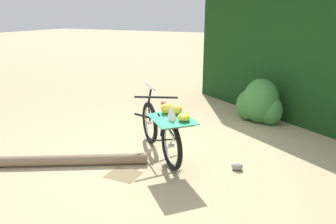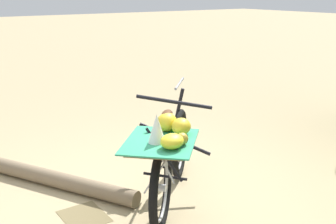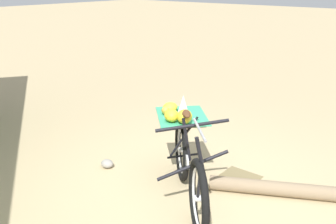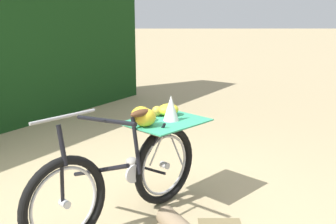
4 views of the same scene
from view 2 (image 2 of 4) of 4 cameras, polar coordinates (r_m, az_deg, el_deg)
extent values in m
plane|color=tan|center=(4.02, 2.33, -12.44)|extent=(60.00, 60.00, 0.00)
torus|color=black|center=(4.47, 1.57, -4.25)|extent=(0.57, 0.56, 0.73)
torus|color=#B7B7BC|center=(4.47, 1.57, -4.25)|extent=(0.42, 0.41, 0.57)
cylinder|color=#B7B7BC|center=(4.47, 1.57, -4.25)|extent=(0.10, 0.10, 0.06)
torus|color=black|center=(3.51, -0.94, -10.15)|extent=(0.57, 0.56, 0.73)
torus|color=#B7B7BC|center=(3.51, -0.94, -10.15)|extent=(0.42, 0.41, 0.57)
cylinder|color=#B7B7BC|center=(3.51, -0.94, -10.15)|extent=(0.10, 0.10, 0.06)
cylinder|color=black|center=(4.11, 0.93, -3.66)|extent=(0.51, 0.53, 0.30)
cylinder|color=black|center=(3.92, 0.80, 1.37)|extent=(0.52, 0.53, 0.11)
cylinder|color=black|center=(3.71, 0.02, -4.08)|extent=(0.10, 0.11, 0.49)
cylinder|color=black|center=(3.67, -0.38, -8.65)|extent=(0.28, 0.29, 0.05)
cylinder|color=black|center=(3.55, -0.50, -5.81)|extent=(0.24, 0.25, 0.47)
cylinder|color=black|center=(4.42, 1.60, -2.39)|extent=(0.05, 0.05, 0.30)
cylinder|color=black|center=(4.32, 1.59, 1.27)|extent=(0.09, 0.09, 0.30)
cylinder|color=gray|center=(4.24, 1.56, 3.88)|extent=(0.39, 0.38, 0.02)
ellipsoid|color=#4C2D19|center=(3.57, -0.14, -0.30)|extent=(0.22, 0.22, 0.06)
cylinder|color=#B7B7BC|center=(3.84, 0.12, -7.28)|extent=(0.13, 0.13, 0.16)
cylinder|color=#B7B7BC|center=(3.52, -0.66, -6.70)|extent=(0.15, 0.16, 0.39)
cylinder|color=#B7B7BC|center=(3.33, -1.32, -8.09)|extent=(0.18, 0.19, 0.39)
cube|color=brown|center=(3.34, -1.03, -4.26)|extent=(0.74, 0.73, 0.02)
cube|color=#33936B|center=(3.33, -1.03, -3.97)|extent=(0.86, 0.86, 0.01)
ellipsoid|color=yellow|center=(3.16, 0.54, -3.96)|extent=(0.23, 0.25, 0.11)
ellipsoid|color=gold|center=(3.53, -0.15, -1.36)|extent=(0.23, 0.25, 0.15)
ellipsoid|color=gold|center=(3.45, 1.79, -1.95)|extent=(0.24, 0.24, 0.14)
sphere|color=#B29333|center=(3.23, 1.91, -3.63)|extent=(0.10, 0.10, 0.10)
cone|color=white|center=(3.26, -1.52, -2.21)|extent=(0.20, 0.20, 0.23)
cylinder|color=#7F6B51|center=(4.68, -17.78, -7.85)|extent=(2.31, 1.35, 0.16)
cube|color=olive|center=(3.91, -11.24, -13.57)|extent=(0.44, 0.36, 0.01)
camera|label=1|loc=(2.27, -103.19, 3.58)|focal=33.91mm
camera|label=3|loc=(7.13, 10.47, 18.52)|focal=41.07mm
camera|label=4|loc=(6.39, -19.48, 13.97)|focal=44.18mm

